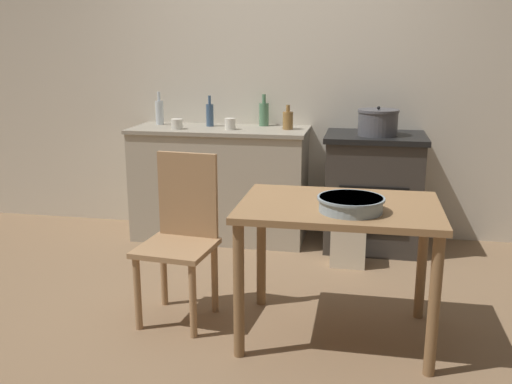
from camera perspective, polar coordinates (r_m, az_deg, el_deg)
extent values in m
plane|color=#896B4C|center=(3.55, -1.57, -11.28)|extent=(14.00, 14.00, 0.00)
cube|color=beige|center=(4.78, 2.49, 11.14)|extent=(8.00, 0.07, 2.55)
cube|color=#B2A893|center=(4.68, -3.59, 0.71)|extent=(1.39, 0.56, 0.88)
cube|color=gray|center=(4.60, -3.67, 6.23)|extent=(1.42, 0.59, 0.03)
cube|color=#38332D|center=(4.53, 11.60, -0.17)|extent=(0.71, 0.58, 0.85)
cube|color=black|center=(4.44, 11.89, 5.43)|extent=(0.75, 0.62, 0.04)
cube|color=black|center=(4.26, 11.59, -1.82)|extent=(0.50, 0.01, 0.36)
cube|color=#997047|center=(2.99, 8.33, -1.51)|extent=(1.03, 0.72, 0.03)
cylinder|color=olive|center=(2.88, -1.74, -9.87)|extent=(0.06, 0.06, 0.71)
cylinder|color=olive|center=(2.84, 17.37, -10.89)|extent=(0.06, 0.06, 0.71)
cylinder|color=olive|center=(3.44, 0.53, -5.72)|extent=(0.06, 0.06, 0.71)
cylinder|color=olive|center=(3.41, 16.28, -6.51)|extent=(0.06, 0.06, 0.71)
cube|color=#A87F56|center=(3.24, -8.00, -5.56)|extent=(0.44, 0.44, 0.03)
cube|color=#A87F56|center=(3.33, -6.84, -0.27)|extent=(0.36, 0.07, 0.50)
cylinder|color=#A87F56|center=(3.26, -11.76, -9.91)|extent=(0.04, 0.04, 0.42)
cylinder|color=#A87F56|center=(3.13, -6.33, -10.77)|extent=(0.04, 0.04, 0.42)
cylinder|color=#A87F56|center=(3.53, -9.21, -7.88)|extent=(0.04, 0.04, 0.42)
cylinder|color=#A87F56|center=(3.41, -4.15, -8.56)|extent=(0.04, 0.04, 0.42)
cube|color=beige|center=(4.17, 9.20, -5.17)|extent=(0.25, 0.17, 0.32)
cylinder|color=#4C4C51|center=(4.37, 12.08, 6.68)|extent=(0.29, 0.29, 0.17)
cylinder|color=#4C4C51|center=(4.35, 12.15, 7.94)|extent=(0.30, 0.30, 0.02)
sphere|color=black|center=(4.35, 12.17, 8.23)|extent=(0.02, 0.02, 0.02)
cylinder|color=#93A8B2|center=(2.84, 9.46, -1.22)|extent=(0.31, 0.31, 0.07)
cylinder|color=#8597A0|center=(2.84, 9.48, -0.62)|extent=(0.33, 0.33, 0.01)
cylinder|color=olive|center=(4.50, 3.21, 7.15)|extent=(0.08, 0.08, 0.14)
cylinder|color=olive|center=(4.49, 3.22, 8.36)|extent=(0.03, 0.03, 0.05)
cylinder|color=#3D5675|center=(4.69, -4.64, 7.66)|extent=(0.06, 0.06, 0.18)
cylinder|color=#3D5675|center=(4.68, -4.67, 9.17)|extent=(0.02, 0.02, 0.07)
cylinder|color=#517F5B|center=(4.70, 0.80, 7.76)|extent=(0.08, 0.08, 0.18)
cylinder|color=#517F5B|center=(4.69, 0.80, 9.32)|extent=(0.03, 0.03, 0.07)
cylinder|color=silver|center=(4.85, -9.62, 7.83)|extent=(0.07, 0.07, 0.20)
cylinder|color=silver|center=(4.84, -9.69, 9.42)|extent=(0.03, 0.03, 0.08)
cylinder|color=silver|center=(4.49, -2.61, 6.82)|extent=(0.08, 0.08, 0.09)
cylinder|color=silver|center=(4.55, -7.92, 6.75)|extent=(0.09, 0.09, 0.08)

